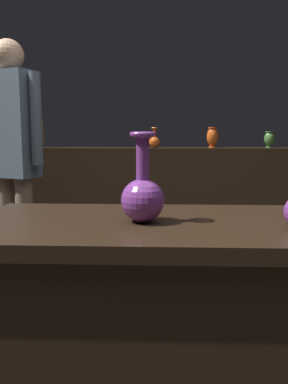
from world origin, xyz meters
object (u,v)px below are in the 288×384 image
at_px(shelf_vase_center, 154,141).
at_px(shelf_vase_far_left, 38,133).
at_px(shelf_vase_far_right, 269,139).
at_px(shelf_vase_right, 212,137).
at_px(visitor_near_left, 13,151).
at_px(vase_centerpiece, 143,195).

bearing_deg(shelf_vase_center, shelf_vase_far_left, -177.10).
bearing_deg(shelf_vase_far_right, shelf_vase_center, -176.56).
height_order(shelf_vase_right, visitor_near_left, visitor_near_left).
xyz_separation_m(vase_centerpiece, shelf_vase_far_right, (1.05, 2.28, 0.18)).
bearing_deg(visitor_near_left, vase_centerpiece, 150.03).
xyz_separation_m(vase_centerpiece, shelf_vase_far_left, (-1.03, 2.17, 0.22)).
bearing_deg(vase_centerpiece, visitor_near_left, 127.31).
distance_m(shelf_vase_far_left, shelf_vase_center, 1.04).
height_order(vase_centerpiece, shelf_vase_far_right, shelf_vase_far_right).
xyz_separation_m(shelf_vase_right, visitor_near_left, (-1.41, -1.07, -0.09)).
height_order(shelf_vase_far_left, shelf_vase_center, shelf_vase_far_left).
bearing_deg(shelf_vase_right, vase_centerpiece, -103.33).
distance_m(shelf_vase_center, visitor_near_left, 1.39).
relative_size(shelf_vase_far_right, shelf_vase_right, 0.80).
bearing_deg(visitor_near_left, shelf_vase_right, -120.04).
xyz_separation_m(vase_centerpiece, visitor_near_left, (-0.88, 1.16, 0.10)).
xyz_separation_m(vase_centerpiece, shelf_vase_center, (0.01, 2.22, 0.16)).
height_order(vase_centerpiece, shelf_vase_right, shelf_vase_right).
xyz_separation_m(vase_centerpiece, shelf_vase_right, (0.53, 2.23, 0.20)).
bearing_deg(shelf_vase_center, shelf_vase_far_right, 3.44).
bearing_deg(vase_centerpiece, shelf_vase_far_left, 115.48).
bearing_deg(shelf_vase_right, shelf_vase_far_right, 5.74).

